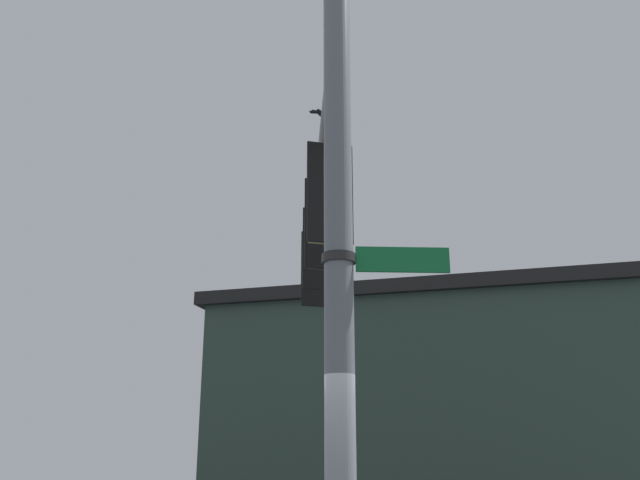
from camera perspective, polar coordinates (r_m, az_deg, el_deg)
name	(u,v)px	position (r m, az deg, el deg)	size (l,w,h in m)	color
signal_pole	(339,295)	(5.76, 1.58, -4.54)	(0.25, 0.25, 6.32)	slate
mast_arm	(322,174)	(9.37, 0.13, 5.51)	(0.17, 0.17, 5.98)	slate
traffic_light_nearest_pole	(326,198)	(8.05, 0.48, 3.52)	(0.54, 0.49, 1.31)	black
traffic_light_mid_inner	(321,228)	(9.07, 0.11, 1.00)	(0.54, 0.49, 1.31)	black
traffic_light_mid_outer	(318,252)	(10.10, -0.19, -1.01)	(0.54, 0.49, 1.31)	black
traffic_light_arm_end	(315,272)	(11.14, -0.43, -2.64)	(0.54, 0.49, 1.31)	black
street_name_sign	(368,259)	(5.87, 3.97, -1.61)	(1.08, 0.35, 0.22)	#147238
bird_flying	(320,113)	(12.67, -0.01, 10.51)	(0.37, 0.27, 0.12)	black
storefront_building	(461,423)	(18.27, 11.64, -14.62)	(13.74, 12.90, 5.57)	#33473D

